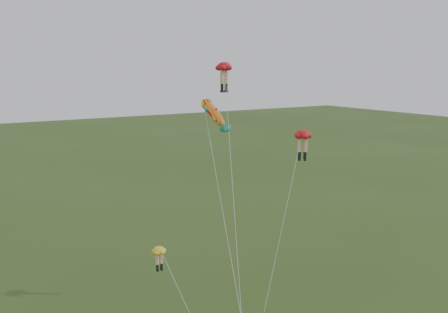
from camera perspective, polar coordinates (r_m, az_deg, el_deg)
legs_kite_red_high at (r=39.06m, az=0.04°, el=9.49°), size 6.13×11.75×18.75m
legs_kite_red_mid at (r=38.03m, az=8.90°, el=1.91°), size 8.64×5.84×13.71m
legs_kite_yellow at (r=29.78m, az=-6.99°, el=-11.67°), size 2.62×4.99×8.11m
fish_kite at (r=39.00m, az=-1.22°, el=4.92°), size 4.15×11.95×16.18m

